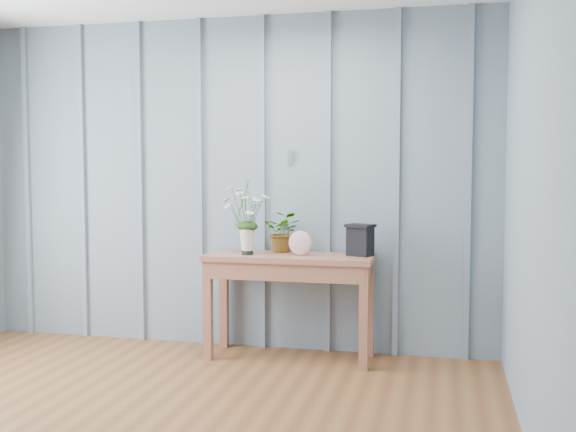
% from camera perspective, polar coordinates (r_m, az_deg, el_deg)
% --- Properties ---
extents(room_shell, '(4.00, 4.50, 2.50)m').
position_cam_1_polar(room_shell, '(3.96, -11.01, 13.02)').
color(room_shell, gray).
rests_on(room_shell, ground).
extents(sideboard, '(1.20, 0.45, 0.75)m').
position_cam_1_polar(sideboard, '(4.83, 0.14, -4.63)').
color(sideboard, brown).
rests_on(sideboard, ground).
extents(daisy_vase, '(0.37, 0.28, 0.53)m').
position_cam_1_polar(daisy_vase, '(4.80, -3.47, 0.61)').
color(daisy_vase, black).
rests_on(daisy_vase, sideboard).
extents(spider_plant, '(0.29, 0.25, 0.30)m').
position_cam_1_polar(spider_plant, '(4.95, -0.37, -1.33)').
color(spider_plant, '#16370F').
rests_on(spider_plant, sideboard).
extents(felt_disc_vessel, '(0.18, 0.07, 0.18)m').
position_cam_1_polar(felt_disc_vessel, '(4.75, 1.06, -2.31)').
color(felt_disc_vessel, '#974E55').
rests_on(felt_disc_vessel, sideboard).
extents(carved_box, '(0.22, 0.20, 0.22)m').
position_cam_1_polar(carved_box, '(4.76, 6.13, -2.01)').
color(carved_box, black).
rests_on(carved_box, sideboard).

